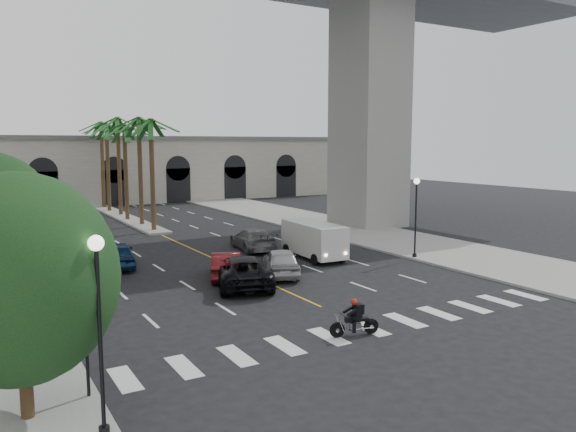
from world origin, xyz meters
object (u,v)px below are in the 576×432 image
object	(u,v)px
lamp_post_right	(416,211)
lamp_post_left_near	(99,319)
motorcycle_rider	(356,319)
car_c	(242,271)
lamp_post_left_far	(20,220)
car_d	(253,239)
pedestrian_a	(28,299)
car_e	(117,255)
pedestrian_b	(5,329)
car_b	(226,265)
traffic_signal_far	(63,288)
traffic_signal_near	(85,319)
cargo_van	(314,239)
car_a	(281,262)

from	to	relation	value
lamp_post_right	lamp_post_left_near	bearing A→B (deg)	-150.31
lamp_post_left_near	motorcycle_rider	size ratio (longest dim) A/B	2.59
car_c	lamp_post_left_far	bearing A→B (deg)	-23.10
car_d	pedestrian_a	size ratio (longest dim) A/B	2.75
car_d	car_e	distance (m)	9.83
pedestrian_a	pedestrian_b	bearing A→B (deg)	-142.28
car_b	car_d	world-z (taller)	car_d
lamp_post_left_far	lamp_post_right	size ratio (longest dim) A/B	1.00
traffic_signal_far	car_e	size ratio (longest dim) A/B	0.76
traffic_signal_near	car_c	world-z (taller)	traffic_signal_near
lamp_post_left_near	car_d	xyz separation A→B (m)	(15.03, 21.23, -2.43)
lamp_post_left_near	cargo_van	xyz separation A→B (m)	(17.18, 16.55, -1.91)
traffic_signal_near	pedestrian_b	distance (m)	5.74
traffic_signal_far	lamp_post_left_far	bearing A→B (deg)	90.40
lamp_post_left_near	car_b	bearing A→B (deg)	55.61
lamp_post_left_near	car_a	distance (m)	18.79
traffic_signal_near	car_e	distance (m)	18.63
traffic_signal_far	car_e	world-z (taller)	traffic_signal_far
car_c	pedestrian_a	size ratio (longest dim) A/B	3.01
traffic_signal_far	car_e	xyz separation A→B (m)	(5.15, 13.83, -1.70)
car_a	pedestrian_a	size ratio (longest dim) A/B	2.40
traffic_signal_far	car_d	bearing A→B (deg)	44.61
pedestrian_a	car_c	bearing A→B (deg)	-26.17
traffic_signal_near	pedestrian_a	distance (m)	8.59
traffic_signal_near	cargo_van	size ratio (longest dim) A/B	0.65
traffic_signal_near	car_d	distance (m)	24.02
traffic_signal_near	motorcycle_rider	bearing A→B (deg)	3.09
cargo_van	traffic_signal_near	bearing A→B (deg)	-137.14
car_a	car_c	xyz separation A→B (m)	(-3.00, -1.04, 0.02)
traffic_signal_far	pedestrian_b	bearing A→B (deg)	146.90
car_e	cargo_van	distance (m)	12.53
lamp_post_right	traffic_signal_far	bearing A→B (deg)	-164.02
car_e	pedestrian_b	size ratio (longest dim) A/B	2.88
lamp_post_left_near	traffic_signal_near	bearing A→B (deg)	87.71
lamp_post_right	car_d	bearing A→B (deg)	133.34
lamp_post_right	traffic_signal_far	size ratio (longest dim) A/B	1.47
traffic_signal_far	car_a	bearing A→B (deg)	28.48
car_a	pedestrian_a	bearing A→B (deg)	33.93
lamp_post_right	car_d	distance (m)	11.58
pedestrian_a	cargo_van	bearing A→B (deg)	-16.59
traffic_signal_near	car_b	distance (m)	15.56
lamp_post_left_near	car_c	distance (m)	16.05
lamp_post_left_far	cargo_van	xyz separation A→B (m)	(17.18, -4.45, -1.91)
cargo_van	traffic_signal_far	bearing A→B (deg)	-146.11
lamp_post_left_near	lamp_post_left_far	xyz separation A→B (m)	(0.00, 21.00, 0.00)
car_c	car_e	size ratio (longest dim) A/B	1.25
pedestrian_a	car_b	bearing A→B (deg)	-15.62
pedestrian_a	lamp_post_left_near	bearing A→B (deg)	-120.43
lamp_post_left_near	car_e	bearing A→B (deg)	75.53
lamp_post_left_near	lamp_post_left_far	bearing A→B (deg)	90.00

